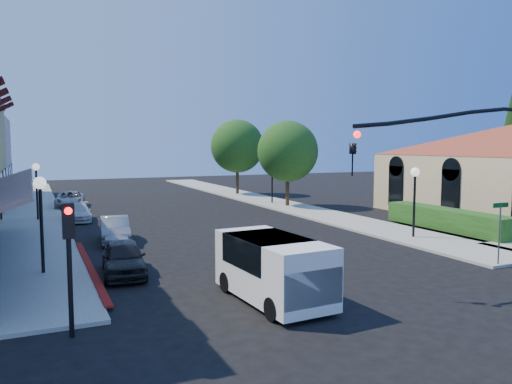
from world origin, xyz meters
name	(u,v)px	position (x,y,z in m)	size (l,w,h in m)	color
ground	(376,311)	(0.00, 0.00, 0.00)	(120.00, 120.00, 0.00)	black
sidewalk_left	(33,211)	(-8.75, 27.00, 0.06)	(3.50, 50.00, 0.12)	gray
sidewalk_right	(259,199)	(8.75, 27.00, 0.06)	(3.50, 50.00, 0.12)	gray
curb_red_strip	(90,271)	(-6.90, 8.00, 0.00)	(0.25, 10.00, 0.06)	maroon
hedge	(446,231)	(11.70, 9.00, 0.00)	(1.40, 8.00, 1.10)	#1A4A15
street_tree_a	(288,151)	(8.80, 22.00, 4.19)	(4.56, 4.56, 6.48)	#312013
street_tree_b	(237,146)	(8.80, 32.00, 4.54)	(4.94, 4.94, 7.02)	#312013
signal_mast_arm	(487,162)	(5.86, 1.50, 4.09)	(8.01, 0.39, 6.00)	black
secondary_signal	(69,245)	(-8.00, 1.41, 2.32)	(0.28, 0.42, 3.32)	black
cobra_streetlight	(2,109)	(-9.15, -2.00, 5.27)	(3.60, 0.25, 9.31)	#595B5E
street_name_sign	(500,223)	(7.50, 2.20, 1.70)	(0.80, 0.06, 2.50)	#595B5E
lamppost_left_near	(40,200)	(-8.50, 8.00, 2.74)	(0.44, 0.44, 3.57)	black
lamppost_left_far	(36,177)	(-8.50, 22.00, 2.74)	(0.44, 0.44, 3.57)	black
lamppost_right_near	(415,184)	(8.50, 8.00, 2.74)	(0.44, 0.44, 3.57)	black
lamppost_right_far	(272,170)	(8.50, 24.00, 2.74)	(0.44, 0.44, 3.57)	black
white_van	(274,265)	(-2.26, 1.95, 1.12)	(2.15, 4.46, 1.93)	white
parked_car_a	(124,258)	(-5.84, 6.94, 0.62)	(1.47, 3.66, 1.25)	black
parked_car_b	(115,230)	(-5.19, 13.29, 0.61)	(1.30, 3.73, 1.23)	gray
parked_car_c	(79,213)	(-6.20, 21.13, 0.52)	(1.47, 3.61, 1.05)	silver
parked_car_d	(70,199)	(-6.20, 28.38, 0.61)	(2.01, 4.36, 1.21)	#9DA0A2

